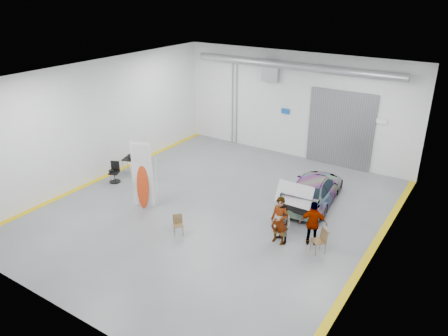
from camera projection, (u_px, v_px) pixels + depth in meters
The scene contains 13 objects.
ground at pixel (215, 209), 19.66m from camera, with size 16.00×16.00×0.00m, color slate.
room_shell at pixel (246, 111), 19.64m from camera, with size 14.02×16.18×6.01m.
sedan_car at pixel (314, 189), 20.00m from camera, with size 1.92×4.71×1.37m, color silver.
person_a at pixel (279, 221), 16.78m from camera, with size 0.71×0.47×1.97m, color #866649.
person_b at pixel (282, 224), 16.86m from camera, with size 0.79×0.61×1.62m, color slate.
person_c at pixel (313, 223), 16.72m from camera, with size 1.06×0.44×1.83m, color brown.
surfboard_display at pixel (140, 180), 19.35m from camera, with size 0.86×0.53×3.30m.
folding_chair_near at pixel (179, 228), 17.65m from camera, with size 0.54×0.61×0.81m.
folding_chair_far at pixel (318, 245), 16.43m from camera, with size 0.64×0.72×0.98m.
shop_stool at pixel (112, 176), 22.20m from camera, with size 0.33×0.33×0.65m.
work_table at pixel (134, 159), 23.12m from camera, with size 1.38×1.00×1.02m.
office_chair at pixel (115, 173), 22.17m from camera, with size 0.61×0.64×1.06m.
trunk_lid at pixel (295, 192), 18.11m from camera, with size 1.59×0.97×0.04m, color silver.
Camera 1 is at (9.84, -14.27, 9.47)m, focal length 35.00 mm.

